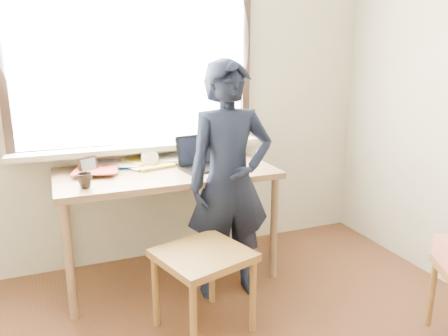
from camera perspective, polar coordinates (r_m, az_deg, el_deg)
name	(u,v)px	position (r m, az deg, el deg)	size (l,w,h in m)	color
room_shell	(271,48)	(1.69, 6.11, 15.31)	(3.52, 4.02, 2.61)	beige
desk	(166,181)	(3.14, -7.53, -1.74)	(1.52, 0.76, 0.81)	brown
laptop	(202,160)	(3.15, -2.84, 1.02)	(0.37, 0.32, 0.23)	black
mug_white	(150,160)	(3.22, -9.66, 1.05)	(0.12, 0.12, 0.10)	white
mug_dark	(85,181)	(2.82, -17.70, -1.57)	(0.10, 0.10, 0.09)	black
mouse	(233,165)	(3.17, 1.25, 0.45)	(0.09, 0.06, 0.04)	black
desk_clutter	(142,163)	(3.24, -10.62, 0.58)	(0.64, 0.51, 0.04)	gold
book_a	(97,167)	(3.26, -16.24, 0.17)	(0.21, 0.28, 0.03)	white
book_b	(201,158)	(3.40, -3.07, 1.26)	(0.17, 0.24, 0.02)	white
picture_frame	(88,166)	(3.12, -17.36, 0.24)	(0.13, 0.08, 0.11)	black
work_chair	(203,264)	(2.61, -2.72, -12.42)	(0.60, 0.59, 0.50)	olive
person	(230,182)	(2.88, 0.74, -1.82)	(0.58, 0.38, 1.59)	black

